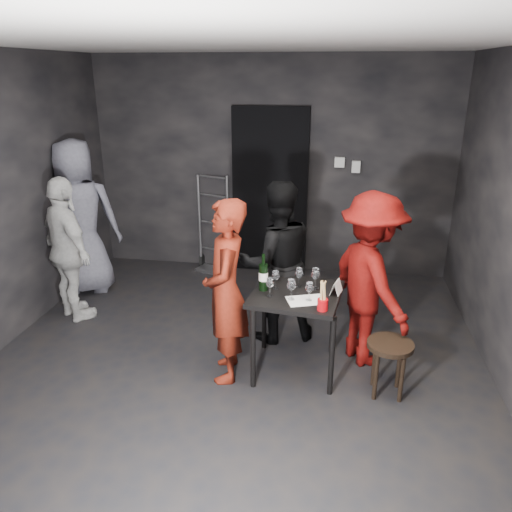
% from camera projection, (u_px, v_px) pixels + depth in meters
% --- Properties ---
extents(floor, '(4.50, 5.00, 0.02)m').
position_uv_depth(floor, '(232.00, 370.00, 4.43)').
color(floor, black).
rests_on(floor, ground).
extents(ceiling, '(4.50, 5.00, 0.02)m').
position_uv_depth(ceiling, '(226.00, 40.00, 3.49)').
color(ceiling, silver).
rests_on(ceiling, ground).
extents(wall_back, '(4.50, 0.04, 2.70)m').
position_uv_depth(wall_back, '(271.00, 168.00, 6.27)').
color(wall_back, black).
rests_on(wall_back, ground).
extents(wall_front, '(4.50, 0.04, 2.70)m').
position_uv_depth(wall_front, '(72.00, 442.00, 1.65)').
color(wall_front, black).
rests_on(wall_front, ground).
extents(doorway, '(0.95, 0.10, 2.10)m').
position_uv_depth(doorway, '(270.00, 192.00, 6.32)').
color(doorway, black).
rests_on(doorway, ground).
extents(wallbox_upper, '(0.12, 0.06, 0.12)m').
position_uv_depth(wallbox_upper, '(340.00, 162.00, 6.06)').
color(wallbox_upper, '#B7B7B2').
rests_on(wallbox_upper, wall_back).
extents(wallbox_lower, '(0.10, 0.06, 0.14)m').
position_uv_depth(wallbox_lower, '(356.00, 167.00, 6.05)').
color(wallbox_lower, '#B7B7B2').
rests_on(wallbox_lower, wall_back).
extents(hand_truck, '(0.42, 0.35, 1.26)m').
position_uv_depth(hand_truck, '(214.00, 253.00, 6.61)').
color(hand_truck, '#B2B2B7').
rests_on(hand_truck, floor).
extents(tasting_table, '(0.72, 0.72, 0.75)m').
position_uv_depth(tasting_table, '(296.00, 303.00, 4.23)').
color(tasting_table, black).
rests_on(tasting_table, floor).
extents(stool, '(0.37, 0.37, 0.47)m').
position_uv_depth(stool, '(390.00, 352.00, 3.99)').
color(stool, '#37241B').
rests_on(stool, floor).
extents(server_red, '(0.50, 0.66, 1.64)m').
position_uv_depth(server_red, '(226.00, 288.00, 4.10)').
color(server_red, maroon).
rests_on(server_red, floor).
extents(woman_black, '(0.91, 0.71, 1.65)m').
position_uv_depth(woman_black, '(277.00, 259.00, 4.71)').
color(woman_black, black).
rests_on(woman_black, floor).
extents(man_maroon, '(0.95, 1.16, 1.64)m').
position_uv_depth(man_maroon, '(370.00, 277.00, 4.33)').
color(man_maroon, '#5E0907').
rests_on(man_maroon, floor).
extents(bystander_cream, '(0.99, 0.90, 1.56)m').
position_uv_depth(bystander_cream, '(68.00, 249.00, 5.12)').
color(bystander_cream, silver).
rests_on(bystander_cream, floor).
extents(bystander_grey, '(1.18, 0.84, 2.18)m').
position_uv_depth(bystander_grey, '(78.00, 202.00, 5.67)').
color(bystander_grey, slate).
rests_on(bystander_grey, floor).
extents(tasting_mat, '(0.35, 0.29, 0.00)m').
position_uv_depth(tasting_mat, '(306.00, 300.00, 4.04)').
color(tasting_mat, white).
rests_on(tasting_mat, tasting_table).
extents(wine_glass_a, '(0.08, 0.08, 0.18)m').
position_uv_depth(wine_glass_a, '(270.00, 286.00, 4.09)').
color(wine_glass_a, white).
rests_on(wine_glass_a, tasting_table).
extents(wine_glass_b, '(0.08, 0.08, 0.18)m').
position_uv_depth(wine_glass_b, '(276.00, 279.00, 4.23)').
color(wine_glass_b, white).
rests_on(wine_glass_b, tasting_table).
extents(wine_glass_c, '(0.09, 0.09, 0.19)m').
position_uv_depth(wine_glass_c, '(299.00, 277.00, 4.26)').
color(wine_glass_c, white).
rests_on(wine_glass_c, tasting_table).
extents(wine_glass_d, '(0.09, 0.09, 0.20)m').
position_uv_depth(wine_glass_d, '(292.00, 289.00, 4.02)').
color(wine_glass_d, white).
rests_on(wine_glass_d, tasting_table).
extents(wine_glass_e, '(0.07, 0.07, 0.18)m').
position_uv_depth(wine_glass_e, '(309.00, 291.00, 4.00)').
color(wine_glass_e, white).
rests_on(wine_glass_e, tasting_table).
extents(wine_glass_f, '(0.10, 0.10, 0.21)m').
position_uv_depth(wine_glass_f, '(315.00, 278.00, 4.22)').
color(wine_glass_f, white).
rests_on(wine_glass_f, tasting_table).
extents(wine_bottle, '(0.08, 0.08, 0.32)m').
position_uv_depth(wine_bottle, '(263.00, 276.00, 4.19)').
color(wine_bottle, black).
rests_on(wine_bottle, tasting_table).
extents(breadstick_cup, '(0.08, 0.08, 0.26)m').
position_uv_depth(breadstick_cup, '(323.00, 296.00, 3.84)').
color(breadstick_cup, '#A6060C').
rests_on(breadstick_cup, tasting_table).
extents(reserved_card, '(0.12, 0.16, 0.11)m').
position_uv_depth(reserved_card, '(334.00, 287.00, 4.15)').
color(reserved_card, white).
rests_on(reserved_card, tasting_table).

